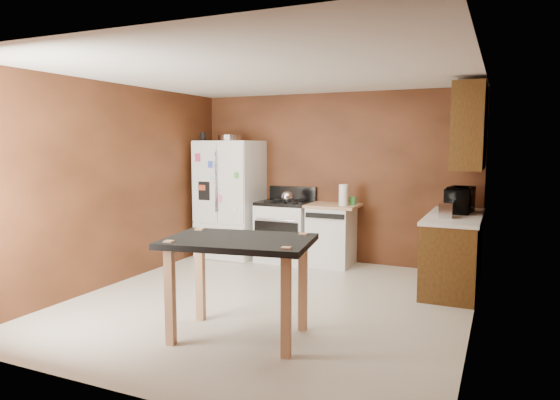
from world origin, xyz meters
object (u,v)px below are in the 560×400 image
Objects in this scene: pen_cup at (203,137)px; green_canister at (353,201)px; gas_range at (285,230)px; dishwasher at (331,234)px; paper_towel at (343,195)px; microwave at (460,201)px; refrigerator at (230,199)px; roasting_pan at (230,138)px; toaster at (446,210)px; kettle at (287,197)px; island at (239,253)px.

green_canister is at bearing 5.42° from pen_cup.
gas_range is 0.72m from dishwasher.
dishwasher is at bearing 1.94° from gas_range.
paper_towel is 1.56m from microwave.
refrigerator reaches higher than paper_towel.
microwave is (1.46, -0.30, 0.10)m from green_canister.
refrigerator reaches higher than gas_range.
roasting_pan is 2.76× the size of pen_cup.
toaster reaches higher than dishwasher.
gas_range reaches higher than toaster.
paper_towel is (0.82, 0.09, 0.05)m from kettle.
refrigerator is at bearing 174.31° from kettle.
toaster is at bearing -8.76° from pen_cup.
dishwasher is at bearing 92.03° from island.
dishwasher is at bearing -169.96° from green_canister.
refrigerator is (-1.92, -0.14, -0.05)m from green_canister.
pen_cup is at bearing -168.56° from refrigerator.
refrigerator is at bearing 179.68° from paper_towel.
toaster is at bearing -24.10° from paper_towel.
refrigerator is 1.69m from dishwasher.
toaster is at bearing 55.08° from island.
pen_cup is 0.14× the size of dishwasher.
gas_range is (-1.01, -0.08, -0.49)m from green_canister.
pen_cup reaches higher than island.
refrigerator reaches higher than island.
roasting_pan is 0.40× the size of dishwasher.
microwave is (3.81, -0.08, -0.82)m from pen_cup.
kettle is 0.19× the size of dishwasher.
roasting_pan is at bearing 166.65° from toaster.
pen_cup is (-0.42, -0.11, 0.02)m from roasting_pan.
roasting_pan reaches higher than green_canister.
island is at bearing -87.97° from dishwasher.
toaster is 0.14× the size of refrigerator.
gas_range is at bearing 121.83° from kettle.
gas_range reaches higher than green_canister.
paper_towel is (1.84, -0.03, -0.81)m from roasting_pan.
paper_towel is at bearing 1.92° from pen_cup.
gas_range reaches higher than dishwasher.
pen_cup reaches higher than paper_towel.
green_canister is at bearing 147.94° from toaster.
island is at bearing -126.58° from toaster.
paper_towel reaches higher than toaster.
gas_range is at bearing 161.48° from toaster.
roasting_pan is 0.20× the size of refrigerator.
roasting_pan is at bearing 104.85° from refrigerator.
microwave is 3.17m from island.
roasting_pan reaches higher than refrigerator.
pen_cup is 1.12× the size of green_canister.
kettle is 0.70× the size of toaster.
refrigerator is 1.64× the size of gas_range.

